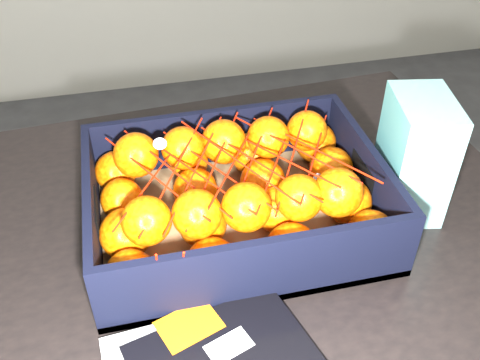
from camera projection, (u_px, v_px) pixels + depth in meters
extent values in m
cube|color=black|center=(164.00, 259.00, 0.82)|extent=(1.25, 0.88, 0.04)
cylinder|color=black|center=(371.00, 226.00, 1.42)|extent=(0.06, 0.06, 0.71)
cube|color=orange|center=(189.00, 325.00, 0.68)|extent=(0.09, 0.08, 0.00)
cube|color=white|center=(229.00, 346.00, 0.66)|extent=(0.06, 0.05, 0.00)
cube|color=#926843|center=(236.00, 220.00, 0.85)|extent=(0.43, 0.32, 0.01)
cube|color=black|center=(215.00, 139.00, 0.94)|extent=(0.43, 0.01, 0.11)
cube|color=black|center=(262.00, 272.00, 0.70)|extent=(0.43, 0.01, 0.11)
cube|color=black|center=(93.00, 218.00, 0.78)|extent=(0.01, 0.30, 0.11)
cube|color=black|center=(366.00, 176.00, 0.86)|extent=(0.01, 0.30, 0.11)
sphere|color=#F15D05|center=(131.00, 274.00, 0.71)|extent=(0.07, 0.07, 0.07)
sphere|color=#F15D05|center=(125.00, 234.00, 0.77)|extent=(0.07, 0.07, 0.07)
sphere|color=#F15D05|center=(122.00, 199.00, 0.83)|extent=(0.06, 0.06, 0.06)
sphere|color=#F15D05|center=(116.00, 172.00, 0.88)|extent=(0.07, 0.07, 0.07)
sphere|color=#F15D05|center=(212.00, 263.00, 0.73)|extent=(0.07, 0.07, 0.07)
sphere|color=#F15D05|center=(203.00, 224.00, 0.79)|extent=(0.07, 0.07, 0.07)
sphere|color=#F15D05|center=(195.00, 190.00, 0.85)|extent=(0.07, 0.07, 0.07)
sphere|color=#F15D05|center=(189.00, 161.00, 0.90)|extent=(0.06, 0.06, 0.06)
sphere|color=#F15D05|center=(292.00, 249.00, 0.75)|extent=(0.07, 0.07, 0.07)
sphere|color=#F15D05|center=(278.00, 210.00, 0.81)|extent=(0.07, 0.07, 0.07)
sphere|color=#F15D05|center=(263.00, 181.00, 0.86)|extent=(0.07, 0.07, 0.07)
sphere|color=#F15D05|center=(252.00, 154.00, 0.92)|extent=(0.07, 0.07, 0.07)
sphere|color=#F15D05|center=(370.00, 233.00, 0.77)|extent=(0.07, 0.07, 0.07)
sphere|color=#F15D05|center=(348.00, 202.00, 0.82)|extent=(0.07, 0.07, 0.07)
sphere|color=#F15D05|center=(331.00, 168.00, 0.89)|extent=(0.07, 0.07, 0.07)
sphere|color=#F15D05|center=(316.00, 143.00, 0.94)|extent=(0.07, 0.07, 0.07)
sphere|color=#F15D05|center=(147.00, 221.00, 0.71)|extent=(0.07, 0.07, 0.07)
sphere|color=#F15D05|center=(136.00, 155.00, 0.82)|extent=(0.07, 0.07, 0.07)
sphere|color=#F15D05|center=(197.00, 214.00, 0.72)|extent=(0.07, 0.07, 0.07)
sphere|color=#F15D05|center=(183.00, 148.00, 0.84)|extent=(0.07, 0.07, 0.07)
sphere|color=#F15D05|center=(246.00, 207.00, 0.73)|extent=(0.07, 0.07, 0.07)
sphere|color=#F15D05|center=(224.00, 142.00, 0.85)|extent=(0.07, 0.07, 0.07)
sphere|color=#F15D05|center=(299.00, 198.00, 0.75)|extent=(0.07, 0.07, 0.07)
sphere|color=#F15D05|center=(268.00, 137.00, 0.86)|extent=(0.07, 0.07, 0.07)
sphere|color=#F15D05|center=(338.00, 193.00, 0.76)|extent=(0.07, 0.07, 0.07)
sphere|color=#F15D05|center=(307.00, 131.00, 0.88)|extent=(0.06, 0.06, 0.06)
cylinder|color=red|center=(153.00, 176.00, 0.76)|extent=(0.12, 0.22, 0.01)
cylinder|color=red|center=(174.00, 171.00, 0.77)|extent=(0.12, 0.22, 0.01)
cylinder|color=red|center=(195.00, 172.00, 0.77)|extent=(0.12, 0.22, 0.01)
cylinder|color=red|center=(215.00, 168.00, 0.78)|extent=(0.12, 0.22, 0.01)
cylinder|color=red|center=(235.00, 159.00, 0.78)|extent=(0.12, 0.22, 0.01)
cylinder|color=red|center=(256.00, 161.00, 0.78)|extent=(0.12, 0.22, 0.01)
cylinder|color=red|center=(273.00, 154.00, 0.80)|extent=(0.12, 0.22, 0.03)
cylinder|color=red|center=(293.00, 147.00, 0.80)|extent=(0.12, 0.22, 0.02)
cylinder|color=red|center=(312.00, 148.00, 0.80)|extent=(0.12, 0.22, 0.02)
cylinder|color=red|center=(153.00, 177.00, 0.76)|extent=(0.12, 0.22, 0.03)
cylinder|color=red|center=(174.00, 171.00, 0.76)|extent=(0.12, 0.22, 0.02)
cylinder|color=red|center=(195.00, 170.00, 0.76)|extent=(0.12, 0.22, 0.02)
cylinder|color=red|center=(215.00, 166.00, 0.78)|extent=(0.12, 0.22, 0.03)
cylinder|color=red|center=(235.00, 160.00, 0.78)|extent=(0.12, 0.22, 0.03)
cylinder|color=red|center=(253.00, 157.00, 0.79)|extent=(0.12, 0.22, 0.02)
cylinder|color=red|center=(276.00, 162.00, 0.79)|extent=(0.12, 0.22, 0.02)
cylinder|color=red|center=(294.00, 152.00, 0.80)|extent=(0.12, 0.22, 0.03)
cylinder|color=red|center=(315.00, 155.00, 0.80)|extent=(0.12, 0.22, 0.02)
cylinder|color=red|center=(158.00, 270.00, 0.67)|extent=(0.00, 0.03, 0.09)
cylinder|color=red|center=(182.00, 266.00, 0.68)|extent=(0.01, 0.04, 0.08)
cube|color=silver|center=(415.00, 155.00, 0.83)|extent=(0.11, 0.14, 0.19)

